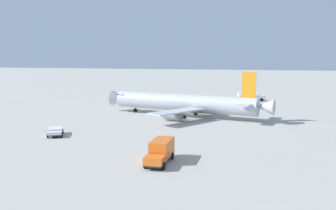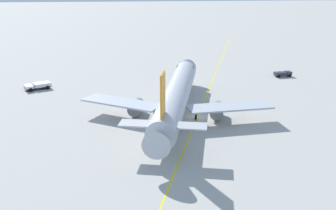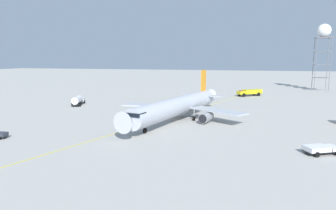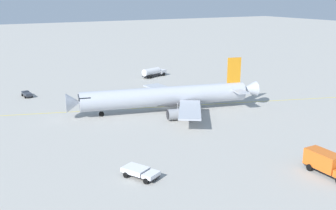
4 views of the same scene
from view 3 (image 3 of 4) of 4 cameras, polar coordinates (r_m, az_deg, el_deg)
name	(u,v)px [view 3 (image 3 of 4)]	position (r m, az deg, el deg)	size (l,w,h in m)	color
ground_plane	(167,118)	(74.76, -0.25, -2.48)	(600.00, 600.00, 0.00)	#ADAAA3
airliner_main	(178,107)	(71.79, 1.89, -0.33)	(42.58, 31.54, 11.25)	#B2B7C1
fuel_tanker_truck	(78,100)	(99.09, -16.38, 0.86)	(9.03, 4.94, 2.87)	#232326
pushback_tug_truck	(321,149)	(52.69, 26.49, -7.30)	(4.61, 5.76, 1.30)	#232326
fire_tender_truck	(250,92)	(122.27, 14.96, 2.33)	(8.40, 9.68, 2.50)	#232326
radar_tower	(324,34)	(153.71, 26.94, 11.59)	(6.65, 6.65, 29.23)	slate
taxiway_centreline	(152,122)	(70.14, -2.91, -3.23)	(169.66, 53.05, 0.01)	yellow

